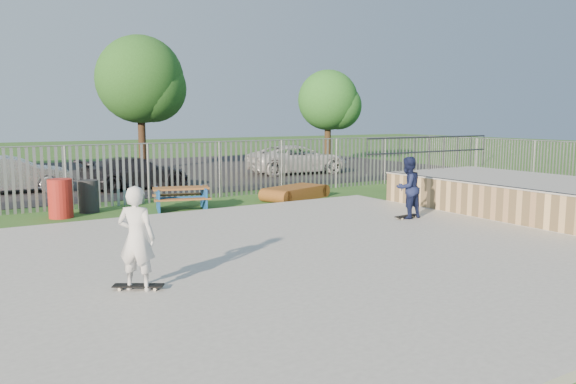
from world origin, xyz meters
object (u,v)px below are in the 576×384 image
trash_bin_grey (89,196)px  skater_navy (408,188)px  picnic_table (181,198)px  tree_right (328,100)px  funbox (295,193)px  tree_mid (140,80)px  car_silver (12,175)px  trash_bin_red (60,198)px  car_dark (135,173)px  car_white (298,159)px  skater_white (137,238)px

trash_bin_grey → skater_navy: (6.92, -6.41, 0.50)m
picnic_table → tree_right: bearing=56.3°
funbox → tree_mid: bearing=76.0°
tree_mid → car_silver: bearing=-136.9°
trash_bin_red → car_dark: (3.73, 5.20, 0.09)m
trash_bin_red → car_white: bearing=28.8°
trash_bin_grey → picnic_table: bearing=-22.9°
trash_bin_red → car_white: car_white is taller
picnic_table → tree_mid: (3.02, 13.51, 4.45)m
tree_mid → car_white: bearing=-45.2°
picnic_table → trash_bin_red: 3.48m
trash_bin_red → skater_white: (-0.28, -8.30, 0.43)m
funbox → car_silver: car_silver is taller
tree_right → car_silver: bearing=-163.8°
funbox → skater_white: skater_white is taller
car_silver → skater_white: (0.31, -14.66, 0.27)m
trash_bin_grey → funbox: bearing=-8.2°
trash_bin_grey → skater_navy: 9.45m
tree_mid → tree_right: size_ratio=1.24×
trash_bin_grey → car_silver: 6.04m
funbox → skater_navy: 5.49m
car_silver → skater_navy: (8.41, -12.25, 0.27)m
tree_right → skater_white: (-18.14, -20.03, -2.88)m
trash_bin_red → trash_bin_grey: bearing=30.1°
funbox → car_white: (4.81, 7.33, 0.51)m
picnic_table → skater_white: skater_white is taller
car_silver → skater_navy: 14.87m
funbox → tree_right: size_ratio=0.43×
car_silver → tree_right: bearing=-69.7°
trash_bin_red → tree_mid: size_ratio=0.16×
skater_white → funbox: bearing=-93.8°
skater_navy → trash_bin_red: bearing=-44.0°
funbox → tree_mid: 14.24m
trash_bin_grey → skater_navy: bearing=-42.8°
picnic_table → skater_white: bearing=-99.7°
skater_white → car_dark: bearing=-64.8°
picnic_table → skater_navy: size_ratio=1.20×
skater_navy → car_dark: bearing=-76.7°
trash_bin_grey → skater_white: size_ratio=0.59×
tree_mid → skater_navy: size_ratio=4.27×
car_silver → tree_right: size_ratio=0.73×
skater_white → skater_navy: bearing=-121.7°
tree_right → funbox: bearing=-129.8°
trash_bin_grey → car_dark: car_dark is taller
picnic_table → skater_navy: (4.39, -5.34, 0.62)m
picnic_table → tree_mid: 14.54m
trash_bin_grey → tree_right: tree_right is taller
picnic_table → trash_bin_red: bearing=-173.2°
car_silver → tree_right: tree_right is taller
trash_bin_grey → tree_right: bearing=33.5°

